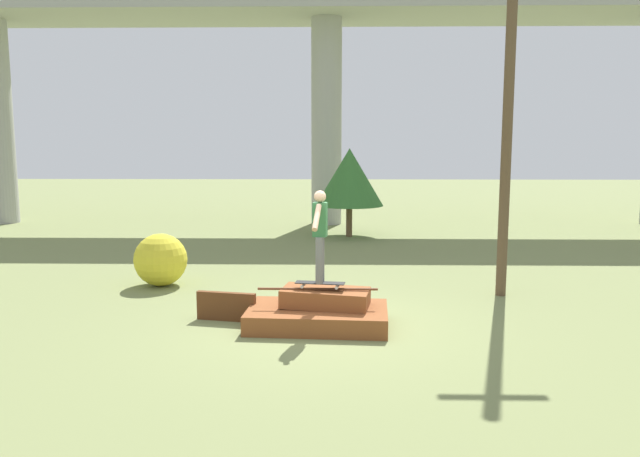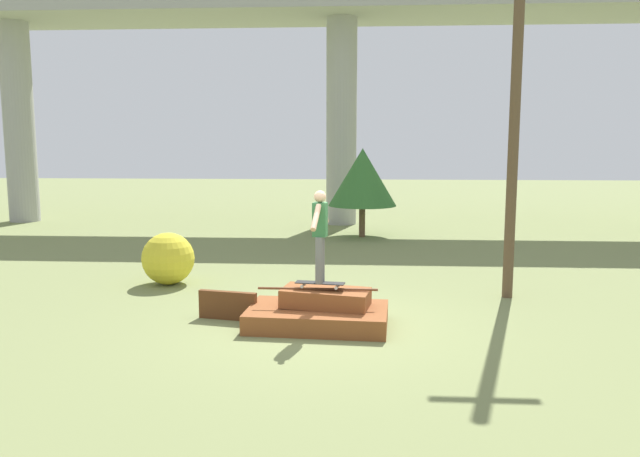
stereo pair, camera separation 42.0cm
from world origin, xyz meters
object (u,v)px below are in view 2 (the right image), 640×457
object	(u,v)px
utility_pole	(516,95)
tree_behind_left	(362,177)
skater	(320,230)
skateboard	(320,283)
bush_yellow_flowering	(168,259)

from	to	relation	value
utility_pole	tree_behind_left	distance (m)	8.38
skater	tree_behind_left	bearing A→B (deg)	85.77
skateboard	skater	xyz separation A→B (m)	(0.00, 0.00, 0.88)
tree_behind_left	utility_pole	bearing A→B (deg)	-69.75
utility_pole	bush_yellow_flowering	xyz separation A→B (m)	(-6.97, 0.67, -3.34)
skater	bush_yellow_flowering	xyz separation A→B (m)	(-3.42, 2.85, -1.05)
skateboard	tree_behind_left	size ratio (longest dim) A/B	0.30
utility_pole	tree_behind_left	bearing A→B (deg)	110.25
skateboard	skater	world-z (taller)	skater
skater	utility_pole	distance (m)	4.75
skateboard	bush_yellow_flowering	size ratio (longest dim) A/B	0.75
skateboard	utility_pole	size ratio (longest dim) A/B	0.11
utility_pole	bush_yellow_flowering	distance (m)	7.76
tree_behind_left	bush_yellow_flowering	bearing A→B (deg)	-120.77
skater	bush_yellow_flowering	world-z (taller)	skater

